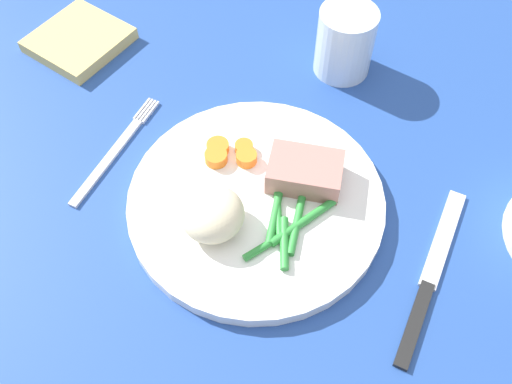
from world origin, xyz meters
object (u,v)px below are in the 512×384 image
knife (430,277)px  napkin (79,40)px  meat_portion (305,172)px  fork (116,150)px  dinner_plate (256,202)px  water_glass (344,46)px

knife → napkin: (-50.09, 12.83, 0.60)cm
meat_portion → knife: 16.14cm
fork → napkin: napkin is taller
meat_portion → dinner_plate: bearing=-130.6°
fork → water_glass: bearing=56.7°
fork → water_glass: (18.15, 23.39, 3.36)cm
meat_portion → napkin: size_ratio=0.70×
fork → knife: size_ratio=0.81×
fork → napkin: bearing=141.8°
dinner_plate → napkin: size_ratio=2.48×
meat_portion → fork: (-20.98, -4.46, -2.83)cm
knife → water_glass: size_ratio=2.44×
water_glass → meat_portion: bearing=-81.5°
meat_portion → napkin: 35.90cm
dinner_plate → knife: dinner_plate is taller
dinner_plate → water_glass: water_glass is taller
dinner_plate → fork: bearing=-179.2°
water_glass → fork: bearing=-127.8°
dinner_plate → fork: dinner_plate is taller
fork → napkin: (-13.86, 12.80, 0.60)cm
fork → napkin: size_ratio=1.54×
fork → knife: bearing=4.5°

